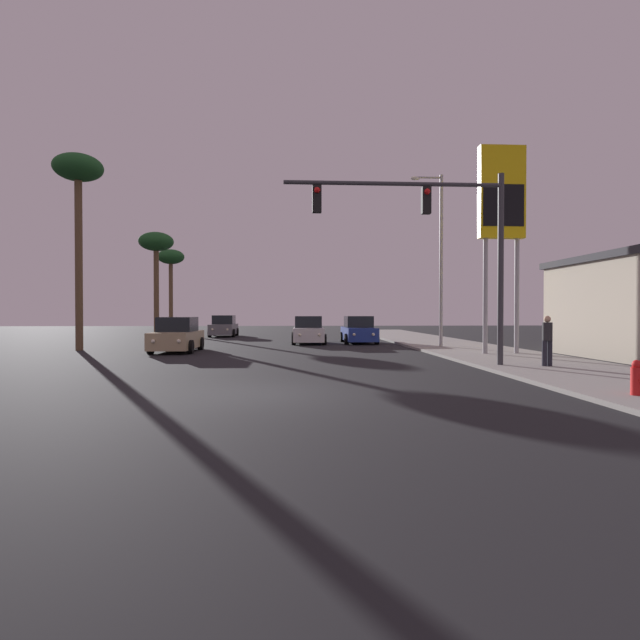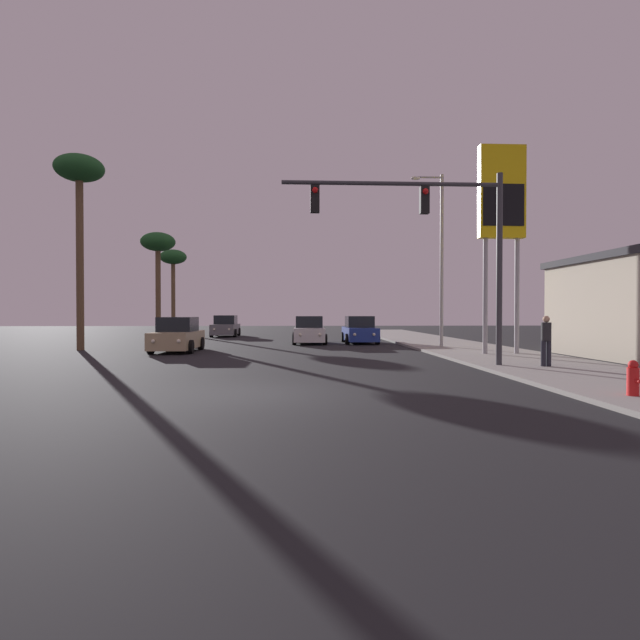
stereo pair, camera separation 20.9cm
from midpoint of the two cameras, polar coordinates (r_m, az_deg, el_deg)
The scene contains 14 objects.
ground_plane at distance 11.82m, azimuth -7.12°, elevation -8.38°, with size 120.00×120.00×0.00m, color black.
sidewalk_right at distance 23.41m, azimuth 18.63°, elevation -3.69°, with size 5.00×60.00×0.12m.
car_white at distance 30.55m, azimuth -1.55°, elevation -1.28°, with size 2.04×4.33×1.68m.
car_grey at distance 40.35m, azimuth -11.08°, elevation -0.78°, with size 2.04×4.32×1.68m.
car_blue at distance 31.05m, azimuth 4.25°, elevation -1.25°, with size 2.04×4.32×1.68m.
car_tan at distance 25.14m, azimuth -16.24°, elevation -1.77°, with size 2.04×4.33×1.68m.
traffic_light_mast at distance 17.53m, azimuth 13.10°, elevation 10.15°, with size 7.47×0.36×6.50m.
street_lamp at distance 27.11m, azimuth 13.20°, elevation 7.65°, with size 1.74×0.24×9.00m.
gas_station_sign at distance 23.52m, azimuth 19.80°, elevation 12.38°, with size 2.00×0.42×9.00m.
fire_hydrant at distance 12.69m, azimuth 32.08°, elevation -5.65°, with size 0.24×0.34×0.76m.
pedestrian_on_sidewalk at distance 18.15m, azimuth 24.24°, elevation -1.94°, with size 0.34×0.32×1.67m.
palm_tree_far at distance 47.18m, azimuth -16.82°, elevation 6.50°, with size 2.40×2.40×7.60m.
palm_tree_mid at distance 37.20m, azimuth -18.37°, elevation 7.95°, with size 2.40×2.40×7.55m.
palm_tree_near at distance 28.59m, azimuth -26.10°, elevation 14.19°, with size 2.40×2.40×9.81m.
Camera 1 is at (0.68, -11.64, 1.89)m, focal length 28.00 mm.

